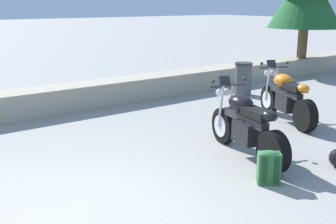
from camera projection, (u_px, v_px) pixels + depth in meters
name	position (u px, v px, depth m)	size (l,w,h in m)	color
ground_plane	(71.00, 218.00, 4.83)	(120.00, 120.00, 0.00)	gray
motorcycle_black_centre	(246.00, 126.00, 6.71)	(0.84, 2.03, 1.18)	black
motorcycle_orange_far_right	(286.00, 98.00, 8.68)	(1.05, 1.96, 1.18)	black
rider_backpack	(269.00, 167.00, 5.71)	(0.35, 0.35, 0.47)	#2D6B38
trash_bin	(243.00, 79.00, 11.21)	(0.46, 0.46, 0.86)	#4C4C51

